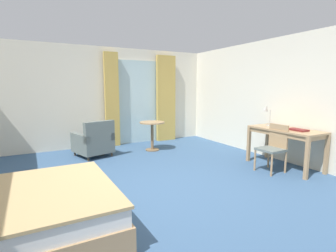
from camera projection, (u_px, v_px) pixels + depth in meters
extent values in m
cube|color=#38567A|center=(157.00, 194.00, 3.87)|extent=(6.76, 7.52, 0.10)
cube|color=silver|center=(98.00, 97.00, 6.72)|extent=(6.36, 0.12, 2.59)
cube|color=silver|center=(297.00, 100.00, 5.14)|extent=(0.12, 7.12, 2.59)
cube|color=silver|center=(139.00, 102.00, 7.19)|extent=(1.16, 0.02, 2.28)
cube|color=tan|center=(112.00, 100.00, 6.72)|extent=(0.36, 0.10, 2.45)
cube|color=tan|center=(166.00, 99.00, 7.47)|extent=(0.58, 0.10, 2.45)
cube|color=tan|center=(10.00, 230.00, 2.55)|extent=(2.06, 1.62, 0.29)
cube|color=white|center=(7.00, 208.00, 2.52)|extent=(2.00, 1.57, 0.18)
cube|color=tan|center=(45.00, 191.00, 2.66)|extent=(1.36, 1.60, 0.03)
cube|color=tan|center=(286.00, 130.00, 4.93)|extent=(0.64, 1.36, 0.04)
cube|color=tan|center=(285.00, 133.00, 4.94)|extent=(0.59, 1.29, 0.08)
cube|color=tan|center=(326.00, 155.00, 4.57)|extent=(0.06, 0.06, 0.73)
cube|color=tan|center=(267.00, 141.00, 5.68)|extent=(0.06, 0.06, 0.73)
cube|color=tan|center=(307.00, 159.00, 4.30)|extent=(0.06, 0.06, 0.73)
cube|color=tan|center=(249.00, 144.00, 5.41)|extent=(0.06, 0.06, 0.73)
cube|color=slate|center=(271.00, 149.00, 4.71)|extent=(0.42, 0.42, 0.04)
cube|color=tan|center=(278.00, 136.00, 4.76)|extent=(0.04, 0.39, 0.43)
cylinder|color=tan|center=(255.00, 160.00, 4.81)|extent=(0.04, 0.04, 0.40)
cylinder|color=tan|center=(272.00, 165.00, 4.49)|extent=(0.04, 0.04, 0.40)
cylinder|color=tan|center=(269.00, 157.00, 4.99)|extent=(0.04, 0.04, 0.40)
cylinder|color=tan|center=(286.00, 162.00, 4.67)|extent=(0.04, 0.04, 0.40)
cylinder|color=#B7B2A8|center=(269.00, 125.00, 5.29)|extent=(0.15, 0.15, 0.02)
cylinder|color=#B7B2A8|center=(270.00, 118.00, 5.27)|extent=(0.02, 0.02, 0.31)
cone|color=#B7B2A8|center=(266.00, 108.00, 5.35)|extent=(0.11, 0.15, 0.15)
cube|color=maroon|center=(298.00, 130.00, 4.70)|extent=(0.19, 0.34, 0.03)
cube|color=slate|center=(93.00, 146.00, 5.83)|extent=(0.88, 0.92, 0.28)
cube|color=slate|center=(99.00, 132.00, 5.55)|extent=(0.70, 0.31, 0.45)
cube|color=slate|center=(104.00, 134.00, 6.00)|extent=(0.31, 0.76, 0.16)
cube|color=slate|center=(80.00, 138.00, 5.59)|extent=(0.31, 0.76, 0.16)
cylinder|color=#4C3D2D|center=(97.00, 149.00, 6.28)|extent=(0.04, 0.04, 0.10)
cylinder|color=#4C3D2D|center=(75.00, 153.00, 5.88)|extent=(0.04, 0.04, 0.10)
cylinder|color=#4C3D2D|center=(112.00, 154.00, 5.83)|extent=(0.04, 0.04, 0.10)
cylinder|color=#4C3D2D|center=(88.00, 159.00, 5.43)|extent=(0.04, 0.04, 0.10)
cylinder|color=tan|center=(152.00, 122.00, 6.30)|extent=(0.61, 0.61, 0.03)
cylinder|color=brown|center=(152.00, 137.00, 6.35)|extent=(0.07, 0.07, 0.68)
cylinder|color=brown|center=(152.00, 150.00, 6.40)|extent=(0.34, 0.34, 0.02)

